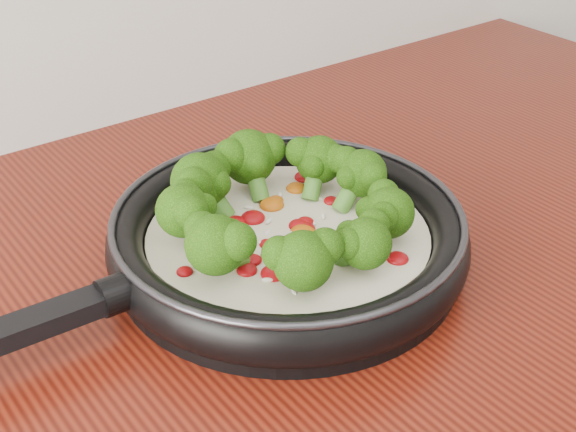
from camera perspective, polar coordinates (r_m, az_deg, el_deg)
skillet at (r=0.69m, az=-0.35°, el=-1.16°), size 0.50×0.33×0.09m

